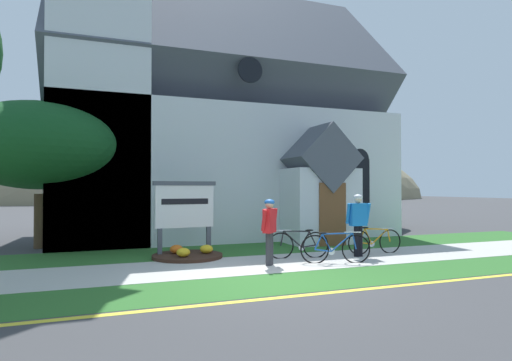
% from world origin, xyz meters
% --- Properties ---
extents(ground, '(140.00, 140.00, 0.00)m').
position_xyz_m(ground, '(0.00, 4.00, 0.00)').
color(ground, '#3D3D3F').
extents(sidewalk_slab, '(32.00, 2.53, 0.01)m').
position_xyz_m(sidewalk_slab, '(1.58, 1.86, 0.01)').
color(sidewalk_slab, '#B7B5AD').
rests_on(sidewalk_slab, ground).
extents(grass_verge, '(32.00, 1.83, 0.01)m').
position_xyz_m(grass_verge, '(1.58, -0.32, 0.00)').
color(grass_verge, '#2D6628').
rests_on(grass_verge, ground).
extents(church_lawn, '(24.00, 2.65, 0.01)m').
position_xyz_m(church_lawn, '(1.58, 4.45, 0.00)').
color(church_lawn, '#2D6628').
rests_on(church_lawn, ground).
extents(curb_paint_stripe, '(28.00, 0.16, 0.01)m').
position_xyz_m(curb_paint_stripe, '(1.58, -1.39, 0.00)').
color(curb_paint_stripe, yellow).
rests_on(curb_paint_stripe, ground).
extents(church_building, '(13.49, 10.69, 13.86)m').
position_xyz_m(church_building, '(1.07, 9.86, 4.72)').
color(church_building, silver).
rests_on(church_building, ground).
extents(church_sign, '(1.81, 0.25, 2.12)m').
position_xyz_m(church_sign, '(-1.10, 3.83, 1.37)').
color(church_sign, '#474C56').
rests_on(church_sign, ground).
extents(flower_bed, '(1.93, 1.93, 0.34)m').
position_xyz_m(flower_bed, '(-1.10, 3.44, 0.08)').
color(flower_bed, '#382319').
rests_on(flower_bed, ground).
extents(bicycle_yellow, '(1.75, 0.58, 0.82)m').
position_xyz_m(bicycle_yellow, '(2.26, 1.28, 0.39)').
color(bicycle_yellow, black).
rests_on(bicycle_yellow, ground).
extents(bicycle_green, '(1.70, 0.36, 0.80)m').
position_xyz_m(bicycle_green, '(1.73, 2.32, 0.38)').
color(bicycle_green, black).
rests_on(bicycle_green, ground).
extents(bicycle_blue, '(1.74, 0.18, 0.81)m').
position_xyz_m(bicycle_blue, '(4.18, 2.25, 0.37)').
color(bicycle_blue, black).
rests_on(bicycle_blue, ground).
extents(cyclist_in_yellow_jersey, '(0.53, 0.58, 1.65)m').
position_xyz_m(cyclist_in_yellow_jersey, '(0.56, 1.58, 0.96)').
color(cyclist_in_yellow_jersey, '#2D2D33').
rests_on(cyclist_in_yellow_jersey, ground).
extents(cyclist_in_green_jersey, '(0.68, 0.30, 1.75)m').
position_xyz_m(cyclist_in_green_jersey, '(3.40, 1.94, 1.04)').
color(cyclist_in_green_jersey, black).
rests_on(cyclist_in_green_jersey, ground).
extents(roadside_conifer, '(4.22, 4.22, 7.26)m').
position_xyz_m(roadside_conifer, '(8.49, 9.77, 4.55)').
color(roadside_conifer, '#3D2D1E').
rests_on(roadside_conifer, ground).
extents(yard_deciduous_tree, '(5.19, 5.19, 4.67)m').
position_xyz_m(yard_deciduous_tree, '(-5.13, 7.03, 3.27)').
color(yard_deciduous_tree, '#4C3823').
rests_on(yard_deciduous_tree, ground).
extents(distant_hill, '(100.43, 49.32, 26.48)m').
position_xyz_m(distant_hill, '(8.64, 66.30, 0.00)').
color(distant_hill, '#847A5B').
rests_on(distant_hill, ground).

